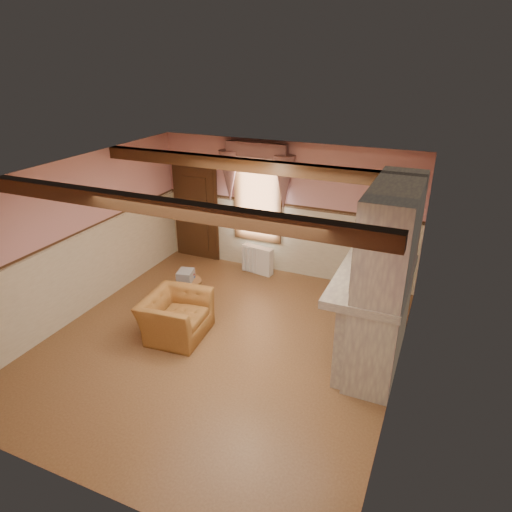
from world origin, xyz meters
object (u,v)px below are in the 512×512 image
at_px(side_table, 189,293).
at_px(mantel_clock, 382,253).
at_px(oil_lamp, 380,255).
at_px(radiator, 258,260).
at_px(bowl, 372,277).
at_px(armchair, 176,316).

distance_m(side_table, mantel_clock, 3.57).
bearing_deg(oil_lamp, radiator, 149.26).
bearing_deg(oil_lamp, mantel_clock, 90.00).
distance_m(radiator, bowl, 3.73).
bearing_deg(radiator, bowl, -30.15).
relative_size(armchair, oil_lamp, 3.92).
xyz_separation_m(side_table, mantel_clock, (3.32, 0.41, 1.25)).
bearing_deg(radiator, oil_lamp, -21.30).
bearing_deg(side_table, armchair, -72.53).
relative_size(side_table, mantel_clock, 2.29).
height_order(side_table, radiator, radiator).
bearing_deg(oil_lamp, armchair, -159.79).
height_order(radiator, oil_lamp, oil_lamp).
height_order(radiator, mantel_clock, mantel_clock).
relative_size(mantel_clock, oil_lamp, 0.86).
distance_m(bowl, oil_lamp, 0.64).
bearing_deg(side_table, oil_lamp, 3.84).
xyz_separation_m(radiator, mantel_clock, (2.73, -1.44, 1.22)).
bearing_deg(radiator, mantel_clock, -18.39).
xyz_separation_m(side_table, bowl, (3.32, -0.41, 1.19)).
bearing_deg(bowl, oil_lamp, 90.00).
height_order(bowl, mantel_clock, mantel_clock).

